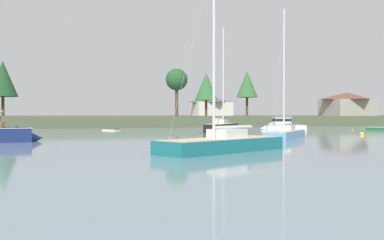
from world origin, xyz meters
TOP-DOWN VIEW (x-y plane):
  - far_shore_bank at (0.00, 96.56)m, footprint 201.56×55.04m
  - cruiser_white at (19.75, 55.28)m, footprint 7.53×2.90m
  - sailboat_teal at (-2.56, 19.71)m, footprint 9.83×7.01m
  - sailboat_skyblue at (8.53, 32.18)m, footprint 7.35×8.02m
  - dinghy_green at (32.17, 48.00)m, footprint 2.62×3.84m
  - sailboat_black at (7.82, 49.23)m, footprint 7.25×8.96m
  - dinghy_cream at (-6.41, 57.86)m, footprint 2.70×2.99m
  - mooring_buoy_orange at (29.01, 49.91)m, footprint 0.32×0.32m
  - mooring_buoy_yellow at (21.03, 36.99)m, footprint 0.49×0.49m
  - shore_tree_inland_b at (31.86, 97.75)m, footprint 5.53×5.53m
  - shore_tree_inland_a at (17.18, 86.27)m, footprint 5.06×5.06m
  - shore_tree_left_mid at (-26.10, 93.20)m, footprint 6.24×6.24m
  - shore_tree_inland_c at (7.35, 73.71)m, footprint 4.17×4.17m
  - cottage_near_water at (23.23, 100.84)m, footprint 9.97×8.34m
  - cottage_eastern at (53.41, 85.81)m, footprint 11.40×10.38m

SIDE VIEW (x-z plane):
  - mooring_buoy_orange at x=29.01m, z-range -0.13..0.24m
  - mooring_buoy_yellow at x=21.03m, z-range -0.19..0.36m
  - dinghy_cream at x=-6.41m, z-range -0.10..0.32m
  - dinghy_green at x=32.17m, z-range -0.17..0.49m
  - sailboat_teal at x=-2.56m, z-range -6.39..6.93m
  - sailboat_skyblue at x=8.53m, z-range -6.36..6.91m
  - sailboat_black at x=7.82m, z-range -7.29..7.93m
  - cruiser_white at x=19.75m, z-range -1.29..2.27m
  - far_shore_bank at x=0.00m, z-range 0.00..2.02m
  - cottage_near_water at x=23.23m, z-range 2.09..6.90m
  - cottage_eastern at x=53.41m, z-range 2.11..7.85m
  - shore_tree_inland_a at x=17.18m, z-range 3.75..13.50m
  - shore_tree_inland_c at x=7.35m, z-range 4.35..13.46m
  - shore_tree_left_mid at x=-26.10m, z-range 4.06..15.86m
  - shore_tree_inland_b at x=31.86m, z-range 4.34..15.85m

